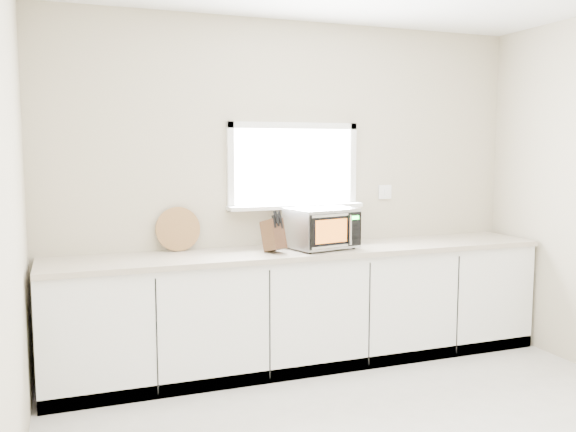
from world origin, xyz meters
name	(u,v)px	position (x,y,z in m)	size (l,w,h in m)	color
back_wall	(293,189)	(0.00, 2.00, 1.36)	(4.00, 0.17, 2.70)	#BEB297
cabinets	(306,309)	(0.00, 1.70, 0.44)	(3.92, 0.60, 0.88)	white
countertop	(307,251)	(0.00, 1.69, 0.90)	(3.92, 0.64, 0.04)	beige
microwave	(322,227)	(0.12, 1.66, 1.09)	(0.56, 0.48, 0.32)	black
knife_block	(273,234)	(-0.29, 1.63, 1.06)	(0.16, 0.24, 0.32)	#492E1A
cutting_board	(178,229)	(-0.95, 1.94, 1.09)	(0.34, 0.34, 0.02)	olive
coffee_grinder	(349,231)	(0.45, 1.87, 1.02)	(0.12, 0.12, 0.19)	#A9ACB1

